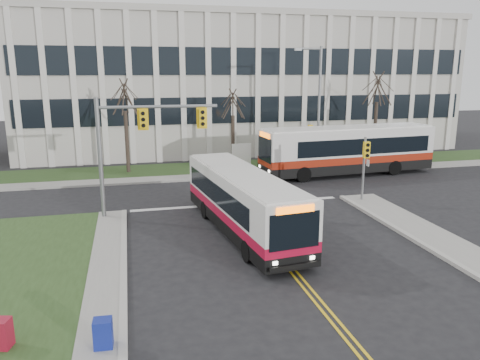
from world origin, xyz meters
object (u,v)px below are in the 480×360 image
object	(u,v)px
directory_sign	(241,154)
bus_main	(243,203)
bus_cross	(347,151)
newspaper_box_red	(1,335)
streetlight	(317,101)
newspaper_box_blue	(103,336)

from	to	relation	value
directory_sign	bus_main	distance (m)	14.36
bus_cross	newspaper_box_red	size ratio (longest dim) A/B	13.55
streetlight	bus_cross	bearing A→B (deg)	-54.37
directory_sign	newspaper_box_blue	xyz separation A→B (m)	(-9.30, -22.48, -0.70)
streetlight	newspaper_box_blue	world-z (taller)	streetlight
streetlight	newspaper_box_blue	distance (m)	26.28
directory_sign	newspaper_box_red	distance (m)	24.92
newspaper_box_red	directory_sign	bearing A→B (deg)	75.80
directory_sign	bus_main	bearing A→B (deg)	-103.34
directory_sign	bus_cross	world-z (taller)	bus_cross
directory_sign	bus_main	world-z (taller)	bus_main
directory_sign	newspaper_box_red	world-z (taller)	directory_sign
newspaper_box_red	streetlight	bearing A→B (deg)	64.11
streetlight	bus_main	bearing A→B (deg)	-124.91
directory_sign	newspaper_box_blue	bearing A→B (deg)	-112.48
streetlight	directory_sign	size ratio (longest dim) A/B	4.60
streetlight	directory_sign	world-z (taller)	streetlight
newspaper_box_blue	newspaper_box_red	distance (m)	2.78
streetlight	newspaper_box_red	bearing A→B (deg)	-130.49
streetlight	bus_main	size ratio (longest dim) A/B	0.86
bus_main	newspaper_box_blue	bearing A→B (deg)	-131.99
bus_main	bus_cross	xyz separation A→B (m)	(10.42, 10.47, 0.29)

